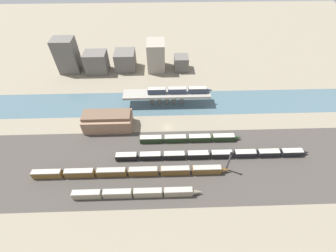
# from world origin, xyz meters

# --- Properties ---
(ground_plane) EXTENTS (400.00, 400.00, 0.00)m
(ground_plane) POSITION_xyz_m (0.00, 0.00, 0.00)
(ground_plane) COLOR gray
(railbed_yard) EXTENTS (280.00, 42.00, 0.01)m
(railbed_yard) POSITION_xyz_m (0.00, -24.00, 0.00)
(railbed_yard) COLOR #423D38
(railbed_yard) RESTS_ON ground
(river_water) EXTENTS (320.00, 21.97, 0.01)m
(river_water) POSITION_xyz_m (0.00, 20.27, 0.00)
(river_water) COLOR #47606B
(river_water) RESTS_ON ground
(bridge) EXTENTS (50.51, 8.46, 7.68)m
(bridge) POSITION_xyz_m (-0.00, 20.27, 6.12)
(bridge) COLOR gray
(bridge) RESTS_ON ground
(train_on_bridge) EXTENTS (37.60, 2.76, 3.42)m
(train_on_bridge) POSITION_xyz_m (7.29, 20.27, 9.35)
(train_on_bridge) COLOR #2D384C
(train_on_bridge) RESTS_ON bridge
(train_yard_near) EXTENTS (53.74, 2.63, 4.05)m
(train_yard_near) POSITION_xyz_m (-14.48, -38.91, 1.99)
(train_yard_near) COLOR gray
(train_yard_near) RESTS_ON ground
(train_yard_mid) EXTENTS (88.10, 2.68, 4.18)m
(train_yard_mid) POSITION_xyz_m (-17.48, -28.63, 2.06)
(train_yard_mid) COLOR brown
(train_yard_mid) RESTS_ON ground
(train_yard_far) EXTENTS (92.56, 2.94, 3.43)m
(train_yard_far) POSITION_xyz_m (20.67, -19.95, 1.68)
(train_yard_far) COLOR black
(train_yard_far) RESTS_ON ground
(train_yard_outer) EXTENTS (51.81, 2.90, 3.47)m
(train_yard_outer) POSITION_xyz_m (11.02, -9.56, 1.70)
(train_yard_outer) COLOR #23381E
(train_yard_outer) RESTS_ON ground
(warehouse_building) EXTENTS (25.16, 11.64, 9.54)m
(warehouse_building) POSITION_xyz_m (-31.69, 1.64, 4.54)
(warehouse_building) COLOR #937056
(warehouse_building) RESTS_ON ground
(signal_tower) EXTENTS (1.00, 0.79, 12.88)m
(signal_tower) POSITION_xyz_m (25.90, -27.42, 6.51)
(signal_tower) COLOR #4C4C51
(signal_tower) RESTS_ON ground
(city_block_far_left) EXTENTS (13.94, 11.14, 23.22)m
(city_block_far_left) POSITION_xyz_m (-66.68, 58.32, 11.61)
(city_block_far_left) COLOR #605B56
(city_block_far_left) RESTS_ON ground
(city_block_left) EXTENTS (14.77, 11.67, 14.24)m
(city_block_left) POSITION_xyz_m (-47.42, 56.63, 7.12)
(city_block_left) COLOR #605B56
(city_block_left) RESTS_ON ground
(city_block_center) EXTENTS (13.71, 13.85, 12.83)m
(city_block_center) POSITION_xyz_m (-28.07, 59.83, 6.42)
(city_block_center) COLOR #605B56
(city_block_center) RESTS_ON ground
(city_block_right) EXTENTS (11.92, 15.08, 19.90)m
(city_block_right) POSITION_xyz_m (-6.40, 59.20, 9.95)
(city_block_right) COLOR gray
(city_block_right) RESTS_ON ground
(city_block_far_right) EXTENTS (9.56, 10.06, 9.91)m
(city_block_far_right) POSITION_xyz_m (11.10, 57.63, 4.96)
(city_block_far_right) COLOR #605B56
(city_block_far_right) RESTS_ON ground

